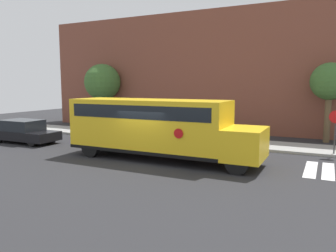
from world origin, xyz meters
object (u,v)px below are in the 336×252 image
stop_sign (336,126)px  tree_far_sidewalk (330,83)px  school_bus (156,125)px  tree_near_sidewalk (102,82)px  parked_car (24,131)px

stop_sign → tree_far_sidewalk: (-0.40, 4.51, 2.27)m
school_bus → tree_near_sidewalk: bearing=138.2°
parked_car → tree_near_sidewalk: 9.36m
school_bus → tree_near_sidewalk: tree_near_sidewalk is taller
tree_near_sidewalk → tree_far_sidewalk: 17.97m
tree_near_sidewalk → tree_far_sidewalk: tree_near_sidewalk is taller
parked_car → tree_near_sidewalk: size_ratio=0.82×
school_bus → stop_sign: bearing=29.7°
tree_far_sidewalk → tree_near_sidewalk: bearing=179.8°
school_bus → tree_far_sidewalk: size_ratio=1.90×
parked_car → stop_sign: stop_sign is taller
tree_near_sidewalk → tree_far_sidewalk: (17.97, -0.06, -0.07)m
school_bus → stop_sign: school_bus is taller
school_bus → parked_car: school_bus is taller
school_bus → tree_far_sidewalk: bearing=49.8°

